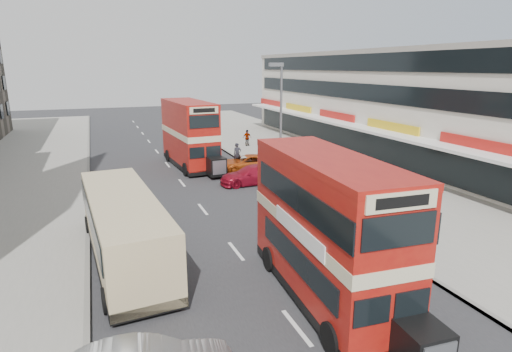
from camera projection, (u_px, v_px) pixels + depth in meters
name	position (u px, v px, depth m)	size (l,w,h in m)	color
road_surface	(182.00, 183.00, 29.37)	(12.00, 90.00, 0.01)	#28282B
pavement_right	(332.00, 168.00, 33.51)	(12.00, 90.00, 0.15)	gray
kerb_left	(88.00, 191.00, 27.24)	(0.20, 90.00, 0.16)	gray
kerb_right	(263.00, 174.00, 31.47)	(0.20, 90.00, 0.16)	gray
commercial_row	(401.00, 104.00, 36.91)	(9.90, 46.20, 9.30)	beige
street_lamp	(280.00, 113.00, 28.62)	(1.00, 0.20, 8.12)	slate
bus_main	(327.00, 228.00, 14.23)	(2.92, 9.02, 4.90)	black
bus_second	(190.00, 134.00, 33.61)	(3.12, 9.27, 5.07)	black
coach	(124.00, 226.00, 17.31)	(3.22, 9.99, 2.61)	black
car_right_a	(252.00, 175.00, 28.96)	(1.82, 4.49, 1.30)	maroon
car_right_b	(248.00, 163.00, 32.58)	(2.08, 4.51, 1.25)	#C14D13
pedestrian_near	(337.00, 181.00, 26.12)	(0.61, 0.41, 1.66)	gray
pedestrian_far	(247.00, 138.00, 42.18)	(0.94, 0.39, 1.60)	gray
cyclist	(237.00, 160.00, 33.15)	(0.70, 1.68, 2.09)	gray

